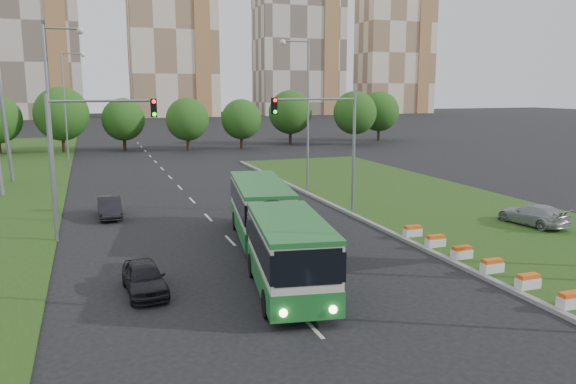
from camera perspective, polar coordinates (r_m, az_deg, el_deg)
name	(u,v)px	position (r m, az deg, el deg)	size (l,w,h in m)	color
ground	(323,267)	(26.63, 3.56, -7.62)	(360.00, 360.00, 0.00)	black
grass_median	(453,211)	(39.66, 16.45, -1.88)	(14.00, 60.00, 0.15)	#254814
median_kerb	(361,219)	(36.07, 7.45, -2.71)	(0.30, 60.00, 0.18)	gray
lane_markings	(188,196)	(44.60, -10.16, -0.37)	(0.20, 100.00, 0.01)	#BBBAB3
flower_planters	(476,259)	(27.75, 18.59, -6.43)	(1.10, 11.50, 0.60)	silver
traffic_mast_median	(331,134)	(36.51, 4.43, 5.87)	(5.76, 0.32, 8.00)	gray
traffic_mast_left	(82,143)	(32.40, -20.19, 4.68)	(5.76, 0.32, 8.00)	gray
street_lamps	(212,127)	(34.07, -7.68, 6.57)	(36.00, 60.00, 12.00)	gray
tree_line	(237,115)	(80.86, -5.22, 7.75)	(120.00, 8.00, 9.00)	#1C4A13
apartment_tower_cwest	(24,22)	(174.82, -25.28, 15.32)	(28.00, 15.00, 52.00)	beige
apartment_tower_ceast	(172,31)	(175.86, -11.69, 15.71)	(25.00, 15.00, 50.00)	beige
apartment_tower_east	(299,40)	(185.68, 1.09, 15.16)	(27.00, 15.00, 47.00)	beige
midrise_east	(395,54)	(200.39, 10.78, 13.64)	(24.00, 14.00, 40.00)	beige
articulated_bus	(269,226)	(27.19, -1.96, -3.49)	(2.63, 16.88, 2.78)	beige
car_left_near	(144,278)	(23.90, -14.39, -8.42)	(1.54, 3.82, 1.30)	black
car_left_far	(110,207)	(38.23, -17.67, -1.49)	(1.41, 4.04, 1.33)	black
car_median	(533,214)	(36.87, 23.62, -2.10)	(1.80, 4.44, 1.29)	#9C9FA4
pedestrian	(292,290)	(21.14, 0.44, -9.92)	(0.65, 0.43, 1.78)	gray
shopping_trolley	(304,306)	(21.32, 1.61, -11.49)	(0.34, 0.36, 0.58)	orange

